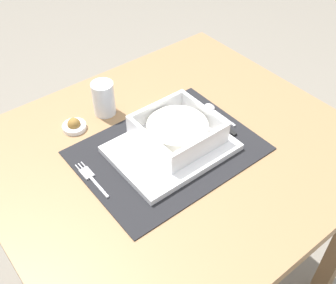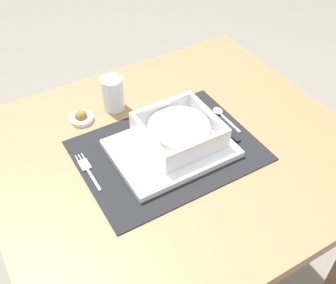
% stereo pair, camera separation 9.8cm
% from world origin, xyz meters
% --- Properties ---
extents(dining_table, '(0.88, 0.78, 0.71)m').
position_xyz_m(dining_table, '(0.00, 0.00, 0.61)').
color(dining_table, '#936D47').
rests_on(dining_table, ground).
extents(placemat, '(0.42, 0.32, 0.00)m').
position_xyz_m(placemat, '(-0.02, -0.00, 0.71)').
color(placemat, black).
rests_on(placemat, dining_table).
extents(serving_plate, '(0.28, 0.21, 0.02)m').
position_xyz_m(serving_plate, '(-0.01, -0.01, 0.72)').
color(serving_plate, white).
rests_on(serving_plate, placemat).
extents(porridge_bowl, '(0.18, 0.18, 0.06)m').
position_xyz_m(porridge_bowl, '(0.02, 0.01, 0.75)').
color(porridge_bowl, white).
rests_on(porridge_bowl, serving_plate).
extents(fork, '(0.02, 0.13, 0.00)m').
position_xyz_m(fork, '(-0.21, 0.04, 0.72)').
color(fork, silver).
rests_on(fork, placemat).
extents(spoon, '(0.02, 0.11, 0.01)m').
position_xyz_m(spoon, '(0.17, 0.04, 0.72)').
color(spoon, silver).
rests_on(spoon, placemat).
extents(butter_knife, '(0.01, 0.14, 0.01)m').
position_xyz_m(butter_knife, '(0.15, -0.01, 0.72)').
color(butter_knife, black).
rests_on(butter_knife, placemat).
extents(drinking_glass, '(0.06, 0.06, 0.09)m').
position_xyz_m(drinking_glass, '(-0.06, 0.22, 0.75)').
color(drinking_glass, white).
rests_on(drinking_glass, dining_table).
extents(condiment_saucer, '(0.06, 0.06, 0.03)m').
position_xyz_m(condiment_saucer, '(-0.16, 0.21, 0.72)').
color(condiment_saucer, white).
rests_on(condiment_saucer, dining_table).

